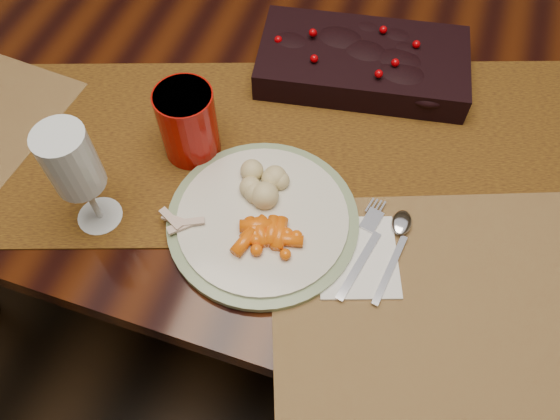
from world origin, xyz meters
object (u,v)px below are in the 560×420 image
(mashed_potatoes, at_px, (261,180))
(turkey_shreds, at_px, (183,217))
(placemat_main, at_px, (443,302))
(dinner_plate, at_px, (263,219))
(centerpiece, at_px, (363,59))
(red_cup, at_px, (188,123))
(baby_carrots, at_px, (269,238))
(napkin, at_px, (358,257))
(wine_glass, at_px, (81,181))
(dining_table, at_px, (310,202))

(mashed_potatoes, bearing_deg, turkey_shreds, -134.90)
(placemat_main, distance_m, dinner_plate, 0.29)
(centerpiece, bearing_deg, red_cup, -130.98)
(dinner_plate, xyz_separation_m, turkey_shreds, (-0.11, -0.04, 0.02))
(placemat_main, height_order, baby_carrots, baby_carrots)
(red_cup, bearing_deg, napkin, -19.75)
(red_cup, bearing_deg, placemat_main, -17.60)
(dinner_plate, height_order, red_cup, red_cup)
(placemat_main, height_order, wine_glass, wine_glass)
(turkey_shreds, distance_m, red_cup, 0.15)
(mashed_potatoes, distance_m, napkin, 0.18)
(turkey_shreds, relative_size, napkin, 0.57)
(centerpiece, height_order, red_cup, red_cup)
(wine_glass, bearing_deg, mashed_potatoes, 27.84)
(red_cup, bearing_deg, turkey_shreds, -71.46)
(dining_table, xyz_separation_m, dinner_plate, (-0.01, -0.29, 0.39))
(napkin, distance_m, red_cup, 0.33)
(centerpiece, distance_m, mashed_potatoes, 0.31)
(turkey_shreds, bearing_deg, napkin, 6.48)
(mashed_potatoes, bearing_deg, placemat_main, -16.71)
(red_cup, bearing_deg, centerpiece, 49.02)
(placemat_main, relative_size, baby_carrots, 4.87)
(dinner_plate, height_order, wine_glass, wine_glass)
(turkey_shreds, xyz_separation_m, wine_glass, (-0.13, -0.03, 0.07))
(centerpiece, relative_size, mashed_potatoes, 4.40)
(dinner_plate, distance_m, wine_glass, 0.26)
(mashed_potatoes, xyz_separation_m, turkey_shreds, (-0.09, -0.09, -0.01))
(dining_table, height_order, mashed_potatoes, mashed_potatoes)
(napkin, bearing_deg, mashed_potatoes, 140.98)
(placemat_main, height_order, dinner_plate, dinner_plate)
(mashed_potatoes, distance_m, wine_glass, 0.26)
(wine_glass, bearing_deg, centerpiece, 54.03)
(placemat_main, bearing_deg, wine_glass, 162.69)
(centerpiece, distance_m, red_cup, 0.34)
(placemat_main, relative_size, mashed_potatoes, 5.78)
(placemat_main, relative_size, napkin, 3.59)
(wine_glass, bearing_deg, dinner_plate, 15.83)
(turkey_shreds, height_order, napkin, turkey_shreds)
(baby_carrots, bearing_deg, placemat_main, -1.30)
(red_cup, bearing_deg, dining_table, 50.49)
(placemat_main, xyz_separation_m, napkin, (-0.13, 0.03, 0.00))
(baby_carrots, relative_size, turkey_shreds, 1.28)
(dining_table, relative_size, centerpiece, 4.93)
(wine_glass, bearing_deg, turkey_shreds, 11.21)
(baby_carrots, distance_m, turkey_shreds, 0.13)
(dining_table, relative_size, mashed_potatoes, 21.67)
(dinner_plate, distance_m, red_cup, 0.19)
(red_cup, bearing_deg, baby_carrots, -36.59)
(napkin, height_order, red_cup, red_cup)
(dining_table, xyz_separation_m, turkey_shreds, (-0.11, -0.34, 0.40))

